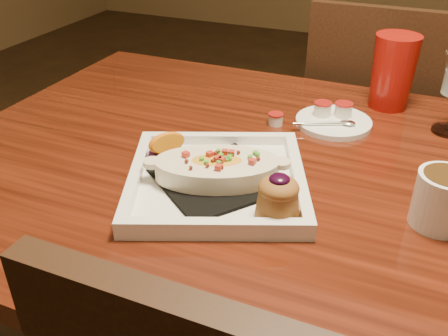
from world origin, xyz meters
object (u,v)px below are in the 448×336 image
at_px(plate, 222,177).
at_px(table, 336,225).
at_px(coffee_mug, 445,198).
at_px(saucer, 333,119).
at_px(red_tumbler, 393,72).
at_px(chair_far, 376,145).

bearing_deg(plate, table, 9.23).
distance_m(plate, coffee_mug, 0.34).
distance_m(saucer, red_tumbler, 0.18).
height_order(coffee_mug, red_tumbler, red_tumbler).
distance_m(table, saucer, 0.24).
relative_size(table, saucer, 9.59).
distance_m(chair_far, coffee_mug, 0.77).
bearing_deg(coffee_mug, plate, -176.86).
bearing_deg(saucer, chair_far, 81.19).
height_order(chair_far, coffee_mug, chair_far).
bearing_deg(red_tumbler, saucer, -123.76).
bearing_deg(red_tumbler, chair_far, 95.68).
relative_size(table, coffee_mug, 13.06).
bearing_deg(saucer, plate, -109.39).
xyz_separation_m(table, plate, (-0.18, -0.11, 0.12)).
xyz_separation_m(table, red_tumbler, (0.03, 0.35, 0.18)).
height_order(plate, red_tumbler, red_tumbler).
xyz_separation_m(plate, red_tumbler, (0.21, 0.46, 0.06)).
xyz_separation_m(table, chair_far, (-0.00, 0.63, -0.15)).
distance_m(table, coffee_mug, 0.22).
bearing_deg(saucer, red_tumbler, 56.24).
bearing_deg(saucer, coffee_mug, -51.43).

